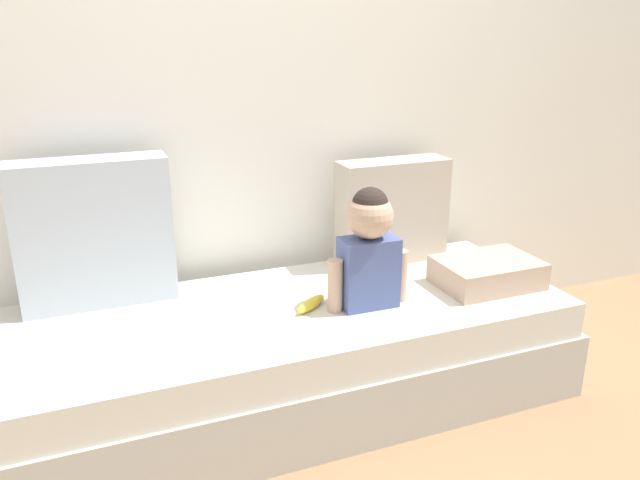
# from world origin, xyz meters

# --- Properties ---
(ground_plane) EXTENTS (12.00, 12.00, 0.00)m
(ground_plane) POSITION_xyz_m (0.00, 0.00, 0.00)
(ground_plane) COLOR #93704C
(back_wall) EXTENTS (5.45, 0.10, 2.41)m
(back_wall) POSITION_xyz_m (0.00, 0.54, 1.20)
(back_wall) COLOR silver
(back_wall) RESTS_ON ground
(couch) EXTENTS (2.25, 0.81, 0.41)m
(couch) POSITION_xyz_m (0.00, 0.00, 0.20)
(couch) COLOR beige
(couch) RESTS_ON ground
(throw_pillow_left) EXTENTS (0.55, 0.16, 0.55)m
(throw_pillow_left) POSITION_xyz_m (-0.62, 0.31, 0.68)
(throw_pillow_left) COLOR #B2BCC6
(throw_pillow_left) RESTS_ON couch
(throw_pillow_right) EXTENTS (0.49, 0.16, 0.46)m
(throw_pillow_right) POSITION_xyz_m (0.62, 0.31, 0.64)
(throw_pillow_right) COLOR #C1B29E
(throw_pillow_right) RESTS_ON couch
(toddler) EXTENTS (0.32, 0.17, 0.46)m
(toddler) POSITION_xyz_m (0.31, -0.10, 0.65)
(toddler) COLOR #4C5B93
(toddler) RESTS_ON couch
(banana) EXTENTS (0.16, 0.14, 0.04)m
(banana) POSITION_xyz_m (0.10, -0.05, 0.43)
(banana) COLOR yellow
(banana) RESTS_ON couch
(folded_blanket) EXTENTS (0.40, 0.28, 0.11)m
(folded_blanket) POSITION_xyz_m (0.85, -0.10, 0.46)
(folded_blanket) COLOR tan
(folded_blanket) RESTS_ON couch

